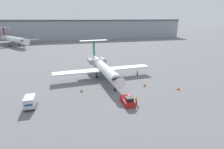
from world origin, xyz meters
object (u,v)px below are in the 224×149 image
object	(u,v)px
luggage_cart	(30,102)
worker_by_wing	(137,72)
traffic_cone_mid	(178,88)
airplane_parked_far_left	(14,40)
traffic_cone_left	(82,90)
pushback_tug	(128,101)
traffic_cone_right	(145,85)
worker_near_tug	(136,100)
airplane_main	(103,67)

from	to	relation	value
luggage_cart	worker_by_wing	distance (m)	31.20
luggage_cart	traffic_cone_mid	xyz separation A→B (m)	(33.25, 0.14, -0.83)
traffic_cone_mid	airplane_parked_far_left	distance (m)	103.24
traffic_cone_left	pushback_tug	bearing A→B (deg)	-46.52
traffic_cone_right	traffic_cone_left	bearing A→B (deg)	177.44
worker_near_tug	traffic_cone_left	size ratio (longest dim) A/B	2.28
pushback_tug	luggage_cart	distance (m)	19.04
airplane_main	traffic_cone_left	bearing A→B (deg)	-129.48
airplane_main	luggage_cart	xyz separation A→B (m)	(-17.61, -14.05, -1.89)
pushback_tug	worker_by_wing	world-z (taller)	pushback_tug
pushback_tug	luggage_cart	xyz separation A→B (m)	(-18.69, 3.57, 0.46)
traffic_cone_left	traffic_cone_mid	distance (m)	23.46
pushback_tug	luggage_cart	bearing A→B (deg)	169.20
worker_near_tug	traffic_cone_right	distance (m)	10.47
traffic_cone_right	traffic_cone_mid	xyz separation A→B (m)	(6.86, -4.37, -0.07)
traffic_cone_left	airplane_parked_far_left	bearing A→B (deg)	111.49
luggage_cart	airplane_parked_far_left	size ratio (longest dim) A/B	0.12
luggage_cart	traffic_cone_right	bearing A→B (deg)	9.71
pushback_tug	traffic_cone_left	distance (m)	12.13
worker_near_tug	worker_by_wing	bearing A→B (deg)	66.02
airplane_main	worker_near_tug	xyz separation A→B (m)	(2.76, -18.09, -2.15)
airplane_main	pushback_tug	xyz separation A→B (m)	(1.08, -17.61, -2.35)
luggage_cart	traffic_cone_mid	bearing A→B (deg)	0.24
traffic_cone_left	traffic_cone_right	world-z (taller)	traffic_cone_right
airplane_main	pushback_tug	bearing A→B (deg)	-86.49
traffic_cone_right	airplane_parked_far_left	xyz separation A→B (m)	(-48.36, 82.78, 3.60)
pushback_tug	airplane_parked_far_left	bearing A→B (deg)	114.11
traffic_cone_mid	worker_near_tug	bearing A→B (deg)	-162.00
worker_near_tug	airplane_main	bearing A→B (deg)	98.68
airplane_main	pushback_tug	distance (m)	17.80
worker_near_tug	traffic_cone_right	bearing A→B (deg)	54.88
airplane_parked_far_left	worker_near_tug	bearing A→B (deg)	-65.13
luggage_cart	worker_by_wing	size ratio (longest dim) A/B	1.93
worker_by_wing	traffic_cone_right	bearing A→B (deg)	-101.15
worker_near_tug	traffic_cone_left	distance (m)	13.67
airplane_main	pushback_tug	size ratio (longest dim) A/B	6.93
airplane_main	worker_near_tug	world-z (taller)	airplane_main
airplane_main	airplane_parked_far_left	xyz separation A→B (m)	(-39.58, 73.25, 0.95)
pushback_tug	traffic_cone_right	distance (m)	11.17
airplane_parked_far_left	traffic_cone_left	bearing A→B (deg)	-68.51
worker_by_wing	traffic_cone_right	xyz separation A→B (m)	(-1.76, -8.93, -0.55)
luggage_cart	airplane_parked_far_left	world-z (taller)	airplane_parked_far_left
traffic_cone_mid	airplane_parked_far_left	world-z (taller)	airplane_parked_far_left
traffic_cone_left	airplane_parked_far_left	xyz separation A→B (m)	(-32.32, 82.06, 3.63)
pushback_tug	traffic_cone_right	xyz separation A→B (m)	(7.70, 8.08, -0.31)
airplane_main	traffic_cone_right	world-z (taller)	airplane_main
traffic_cone_mid	traffic_cone_right	bearing A→B (deg)	147.47
airplane_main	worker_by_wing	world-z (taller)	airplane_main
luggage_cart	traffic_cone_left	bearing A→B (deg)	26.81
traffic_cone_right	traffic_cone_mid	size ratio (longest dim) A/B	1.18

